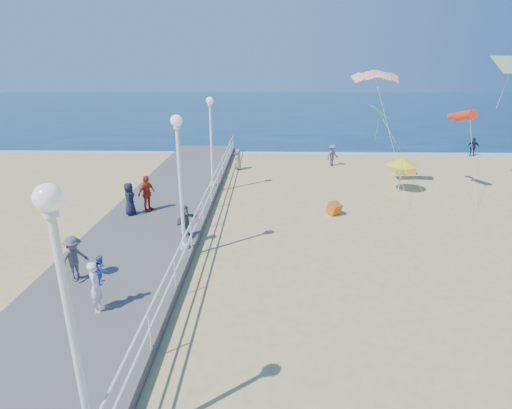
{
  "coord_description": "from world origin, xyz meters",
  "views": [
    {
      "loc": [
        -2.08,
        -14.61,
        7.36
      ],
      "look_at": [
        -2.5,
        2.0,
        1.6
      ],
      "focal_mm": 28.0,
      "sensor_mm": 36.0,
      "label": 1
    }
  ],
  "objects_px": {
    "woman_holding_toddler": "(96,287)",
    "beach_umbrella": "(402,162)",
    "spectator_3": "(147,193)",
    "beach_walker_c": "(238,160)",
    "spectator_4": "(130,199)",
    "beach_walker_a": "(333,155)",
    "box_kite": "(334,209)",
    "beach_walker_b": "(473,147)",
    "beach_chair_left": "(411,171)",
    "toddler_held": "(101,269)",
    "spectator_2": "(74,259)",
    "lamp_post_mid": "(179,170)",
    "beach_chair_right": "(399,172)",
    "lamp_post_far": "(211,133)",
    "lamp_post_near": "(67,303)",
    "spectator_5": "(185,221)"
  },
  "relations": [
    {
      "from": "toddler_held",
      "to": "spectator_4",
      "type": "distance_m",
      "value": 8.25
    },
    {
      "from": "woman_holding_toddler",
      "to": "spectator_2",
      "type": "height_order",
      "value": "spectator_2"
    },
    {
      "from": "beach_umbrella",
      "to": "beach_chair_left",
      "type": "distance_m",
      "value": 5.25
    },
    {
      "from": "lamp_post_mid",
      "to": "woman_holding_toddler",
      "type": "height_order",
      "value": "lamp_post_mid"
    },
    {
      "from": "lamp_post_far",
      "to": "spectator_2",
      "type": "bearing_deg",
      "value": -105.4
    },
    {
      "from": "toddler_held",
      "to": "beach_chair_left",
      "type": "height_order",
      "value": "toddler_held"
    },
    {
      "from": "spectator_4",
      "to": "beach_walker_a",
      "type": "bearing_deg",
      "value": -55.07
    },
    {
      "from": "spectator_2",
      "to": "spectator_3",
      "type": "bearing_deg",
      "value": 20.89
    },
    {
      "from": "spectator_4",
      "to": "lamp_post_mid",
      "type": "bearing_deg",
      "value": -148.95
    },
    {
      "from": "beach_walker_c",
      "to": "beach_walker_b",
      "type": "bearing_deg",
      "value": 96.06
    },
    {
      "from": "beach_walker_b",
      "to": "beach_chair_left",
      "type": "relative_size",
      "value": 2.93
    },
    {
      "from": "woman_holding_toddler",
      "to": "box_kite",
      "type": "xyz_separation_m",
      "value": [
        8.56,
        9.45,
        -0.9
      ]
    },
    {
      "from": "lamp_post_near",
      "to": "beach_umbrella",
      "type": "height_order",
      "value": "lamp_post_near"
    },
    {
      "from": "beach_walker_b",
      "to": "beach_chair_right",
      "type": "relative_size",
      "value": 2.93
    },
    {
      "from": "lamp_post_near",
      "to": "spectator_2",
      "type": "height_order",
      "value": "lamp_post_near"
    },
    {
      "from": "beach_walker_b",
      "to": "beach_chair_left",
      "type": "distance_m",
      "value": 9.58
    },
    {
      "from": "lamp_post_near",
      "to": "woman_holding_toddler",
      "type": "xyz_separation_m",
      "value": [
        -1.71,
        4.61,
        -2.46
      ]
    },
    {
      "from": "beach_walker_b",
      "to": "beach_chair_right",
      "type": "height_order",
      "value": "beach_walker_b"
    },
    {
      "from": "lamp_post_mid",
      "to": "box_kite",
      "type": "xyz_separation_m",
      "value": [
        6.85,
        5.06,
        -3.36
      ]
    },
    {
      "from": "woman_holding_toddler",
      "to": "toddler_held",
      "type": "relative_size",
      "value": 1.8
    },
    {
      "from": "lamp_post_far",
      "to": "toddler_held",
      "type": "distance_m",
      "value": 13.47
    },
    {
      "from": "beach_chair_right",
      "to": "beach_walker_c",
      "type": "bearing_deg",
      "value": 174.56
    },
    {
      "from": "lamp_post_mid",
      "to": "spectator_2",
      "type": "bearing_deg",
      "value": -140.74
    },
    {
      "from": "toddler_held",
      "to": "beach_chair_right",
      "type": "bearing_deg",
      "value": -44.77
    },
    {
      "from": "woman_holding_toddler",
      "to": "spectator_4",
      "type": "bearing_deg",
      "value": 6.03
    },
    {
      "from": "spectator_5",
      "to": "beach_walker_a",
      "type": "xyz_separation_m",
      "value": [
        8.62,
        14.75,
        -0.26
      ]
    },
    {
      "from": "spectator_3",
      "to": "spectator_5",
      "type": "relative_size",
      "value": 1.31
    },
    {
      "from": "lamp_post_near",
      "to": "beach_umbrella",
      "type": "distance_m",
      "value": 21.68
    },
    {
      "from": "spectator_5",
      "to": "beach_walker_c",
      "type": "xyz_separation_m",
      "value": [
        1.34,
        13.38,
        -0.33
      ]
    },
    {
      "from": "lamp_post_near",
      "to": "toddler_held",
      "type": "height_order",
      "value": "lamp_post_near"
    },
    {
      "from": "toddler_held",
      "to": "spectator_3",
      "type": "xyz_separation_m",
      "value": [
        -1.16,
        8.62,
        -0.38
      ]
    },
    {
      "from": "toddler_held",
      "to": "spectator_2",
      "type": "bearing_deg",
      "value": 39.6
    },
    {
      "from": "box_kite",
      "to": "beach_umbrella",
      "type": "distance_m",
      "value": 6.5
    },
    {
      "from": "spectator_2",
      "to": "spectator_4",
      "type": "relative_size",
      "value": 0.99
    },
    {
      "from": "lamp_post_far",
      "to": "beach_walker_b",
      "type": "height_order",
      "value": "lamp_post_far"
    },
    {
      "from": "lamp_post_mid",
      "to": "toddler_held",
      "type": "bearing_deg",
      "value": -110.26
    },
    {
      "from": "lamp_post_far",
      "to": "box_kite",
      "type": "relative_size",
      "value": 8.87
    },
    {
      "from": "beach_chair_left",
      "to": "beach_umbrella",
      "type": "bearing_deg",
      "value": -117.09
    },
    {
      "from": "beach_walker_b",
      "to": "beach_walker_c",
      "type": "bearing_deg",
      "value": 40.3
    },
    {
      "from": "spectator_5",
      "to": "beach_chair_left",
      "type": "xyz_separation_m",
      "value": [
        13.94,
        12.46,
        -0.9
      ]
    },
    {
      "from": "spectator_3",
      "to": "beach_walker_c",
      "type": "bearing_deg",
      "value": 7.59
    },
    {
      "from": "beach_walker_a",
      "to": "beach_chair_left",
      "type": "distance_m",
      "value": 5.83
    },
    {
      "from": "spectator_4",
      "to": "beach_umbrella",
      "type": "height_order",
      "value": "beach_umbrella"
    },
    {
      "from": "beach_walker_b",
      "to": "beach_umbrella",
      "type": "relative_size",
      "value": 0.75
    },
    {
      "from": "lamp_post_near",
      "to": "beach_chair_left",
      "type": "relative_size",
      "value": 9.67
    },
    {
      "from": "woman_holding_toddler",
      "to": "beach_umbrella",
      "type": "bearing_deg",
      "value": -49.7
    },
    {
      "from": "lamp_post_far",
      "to": "lamp_post_near",
      "type": "bearing_deg",
      "value": -90.0
    },
    {
      "from": "lamp_post_near",
      "to": "spectator_5",
      "type": "xyz_separation_m",
      "value": [
        -0.17,
        10.23,
        -2.56
      ]
    },
    {
      "from": "spectator_3",
      "to": "spectator_5",
      "type": "bearing_deg",
      "value": -112.58
    },
    {
      "from": "beach_walker_b",
      "to": "woman_holding_toddler",
      "type": "bearing_deg",
      "value": 72.32
    }
  ]
}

